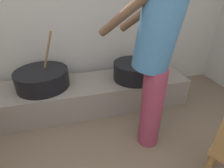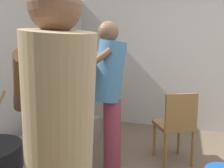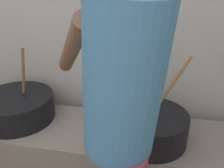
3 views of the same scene
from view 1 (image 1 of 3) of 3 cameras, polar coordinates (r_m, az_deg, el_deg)
The scene contains 5 objects.
block_enclosure_rear at distance 2.44m, azimuth -17.21°, elevation 22.06°, with size 5.15×0.20×2.27m, color #ADA8A0.
hearth_ledge at distance 2.27m, azimuth -6.73°, elevation -3.26°, with size 2.45×0.60×0.36m, color slate.
cooking_pot_main at distance 2.17m, azimuth -21.84°, elevation 1.70°, with size 0.60×0.60×0.66m.
cooking_pot_secondary at distance 2.21m, azimuth 7.31°, elevation 4.38°, with size 0.53×0.53×0.67m.
cook_in_blue_shirt at distance 1.42m, azimuth 14.08°, elevation 10.68°, with size 0.63×0.75×1.66m.
Camera 1 is at (0.05, -0.17, 1.39)m, focal length 27.85 mm.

